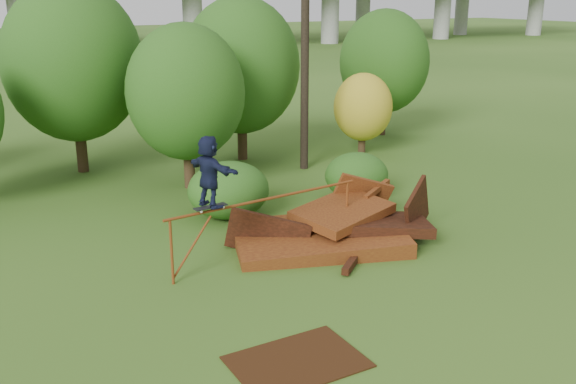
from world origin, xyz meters
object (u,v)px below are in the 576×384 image
skater (209,171)px  scrap_pile (334,230)px  utility_pole (305,17)px  flat_plate (297,362)px

skater → scrap_pile: bearing=-104.2°
scrap_pile → utility_pole: (2.85, 6.58, 4.89)m
utility_pole → flat_plate: bearing=-119.9°
scrap_pile → skater: size_ratio=3.68×
scrap_pile → skater: 3.93m
flat_plate → utility_pole: (6.29, 10.93, 5.20)m
scrap_pile → flat_plate: size_ratio=2.63×
scrap_pile → flat_plate: 5.55m
skater → utility_pole: utility_pole is taller
skater → flat_plate: 4.67m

